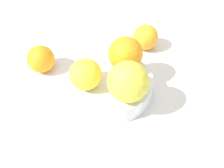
{
  "coord_description": "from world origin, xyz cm",
  "views": [
    {
      "loc": [
        20.97,
        -27.0,
        37.87
      ],
      "look_at": [
        0.0,
        0.0,
        2.33
      ],
      "focal_mm": 38.59,
      "sensor_mm": 36.0,
      "label": 1
    }
  ],
  "objects_px": {
    "fruit_bowl": "(112,86)",
    "orange_loose_0": "(145,37)",
    "orange_in_bowl_1": "(124,53)",
    "orange_loose_1": "(41,59)",
    "orange_in_bowl_0": "(86,74)",
    "orange_in_bowl_2": "(128,82)"
  },
  "relations": [
    {
      "from": "fruit_bowl",
      "to": "orange_loose_0",
      "type": "distance_m",
      "value": 0.17
    },
    {
      "from": "orange_in_bowl_1",
      "to": "orange_loose_1",
      "type": "relative_size",
      "value": 1.14
    },
    {
      "from": "orange_in_bowl_0",
      "to": "orange_loose_1",
      "type": "relative_size",
      "value": 0.98
    },
    {
      "from": "fruit_bowl",
      "to": "orange_in_bowl_0",
      "type": "distance_m",
      "value": 0.07
    },
    {
      "from": "fruit_bowl",
      "to": "orange_loose_1",
      "type": "height_order",
      "value": "orange_loose_1"
    },
    {
      "from": "orange_in_bowl_0",
      "to": "orange_in_bowl_1",
      "type": "relative_size",
      "value": 0.86
    },
    {
      "from": "orange_in_bowl_1",
      "to": "orange_in_bowl_2",
      "type": "distance_m",
      "value": 0.08
    },
    {
      "from": "orange_in_bowl_2",
      "to": "orange_loose_0",
      "type": "height_order",
      "value": "orange_in_bowl_2"
    },
    {
      "from": "orange_in_bowl_2",
      "to": "orange_loose_1",
      "type": "height_order",
      "value": "orange_in_bowl_2"
    },
    {
      "from": "fruit_bowl",
      "to": "orange_loose_0",
      "type": "height_order",
      "value": "orange_loose_0"
    },
    {
      "from": "fruit_bowl",
      "to": "orange_in_bowl_0",
      "type": "height_order",
      "value": "orange_in_bowl_0"
    },
    {
      "from": "orange_loose_0",
      "to": "orange_loose_1",
      "type": "height_order",
      "value": "orange_loose_0"
    },
    {
      "from": "orange_in_bowl_1",
      "to": "orange_loose_1",
      "type": "xyz_separation_m",
      "value": [
        -0.16,
        -0.09,
        -0.04
      ]
    },
    {
      "from": "orange_loose_0",
      "to": "orange_loose_1",
      "type": "bearing_deg",
      "value": -123.3
    },
    {
      "from": "orange_loose_1",
      "to": "fruit_bowl",
      "type": "bearing_deg",
      "value": 14.02
    },
    {
      "from": "fruit_bowl",
      "to": "orange_loose_0",
      "type": "xyz_separation_m",
      "value": [
        -0.03,
        0.17,
        0.01
      ]
    },
    {
      "from": "orange_loose_0",
      "to": "fruit_bowl",
      "type": "bearing_deg",
      "value": -80.62
    },
    {
      "from": "orange_in_bowl_2",
      "to": "orange_loose_0",
      "type": "distance_m",
      "value": 0.21
    },
    {
      "from": "orange_in_bowl_0",
      "to": "orange_in_bowl_2",
      "type": "xyz_separation_m",
      "value": [
        0.08,
        0.03,
        0.01
      ]
    },
    {
      "from": "orange_in_bowl_1",
      "to": "fruit_bowl",
      "type": "bearing_deg",
      "value": -83.92
    },
    {
      "from": "orange_in_bowl_1",
      "to": "orange_loose_0",
      "type": "bearing_deg",
      "value": 100.5
    },
    {
      "from": "orange_loose_0",
      "to": "orange_in_bowl_2",
      "type": "bearing_deg",
      "value": -67.42
    }
  ]
}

